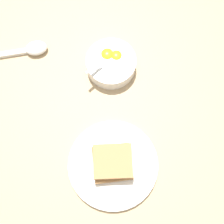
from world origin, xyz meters
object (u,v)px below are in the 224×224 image
Objects in this scene: toast_plate at (113,165)px; soup_spoon at (31,49)px; toast_sandwich at (113,162)px; egg_bowl at (111,63)px.

toast_plate is 1.48× the size of soup_spoon.
toast_plate is at bearing 87.16° from soup_spoon.
soup_spoon is (-0.02, -0.39, 0.00)m from toast_plate.
toast_sandwich reaches higher than soup_spoon.
toast_sandwich is at bearing -97.03° from toast_plate.
soup_spoon is at bearing -92.84° from toast_plate.
egg_bowl is at bearing -127.28° from toast_plate.
toast_sandwich is at bearing 52.44° from egg_bowl.
toast_plate is at bearing 82.97° from toast_sandwich.
toast_plate is (0.16, 0.21, -0.01)m from egg_bowl.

